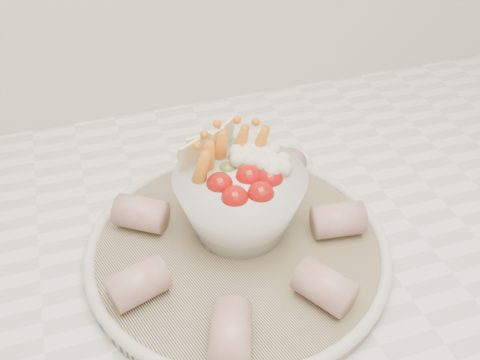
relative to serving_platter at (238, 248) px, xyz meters
name	(u,v)px	position (x,y,z in m)	size (l,w,h in m)	color
serving_platter	(238,248)	(0.00, 0.00, 0.00)	(0.39, 0.39, 0.02)	navy
veggie_bowl	(240,196)	(0.01, 0.03, 0.05)	(0.13, 0.13, 0.11)	silver
cured_meat_rolls	(237,232)	(0.00, 0.00, 0.02)	(0.27, 0.29, 0.04)	#A44D4A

